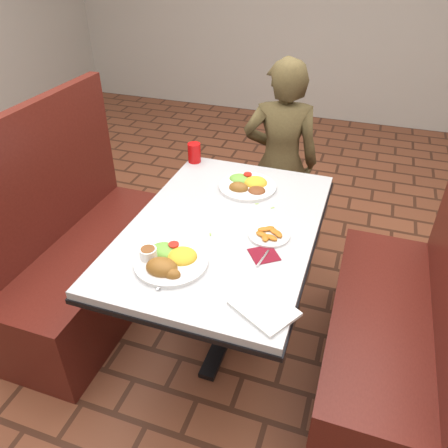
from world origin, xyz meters
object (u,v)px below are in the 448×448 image
(dining_table, at_px, (224,241))
(near_dinner_plate, at_px, (169,258))
(booth_bench_right, at_px, (392,334))
(diner_person, at_px, (280,163))
(booth_bench_left, at_px, (86,261))
(far_dinner_plate, at_px, (248,183))
(red_tumbler, at_px, (194,153))
(plantain_plate, at_px, (269,234))

(dining_table, relative_size, near_dinner_plate, 4.20)
(near_dinner_plate, bearing_deg, booth_bench_right, 20.28)
(dining_table, distance_m, diner_person, 0.91)
(diner_person, distance_m, near_dinner_plate, 1.26)
(booth_bench_left, height_order, booth_bench_right, same)
(far_dinner_plate, height_order, red_tumbler, red_tumbler)
(plantain_plate, bearing_deg, dining_table, 173.10)
(far_dinner_plate, bearing_deg, booth_bench_right, -23.82)
(dining_table, xyz_separation_m, red_tumbler, (-0.36, 0.54, 0.15))
(red_tumbler, bearing_deg, plantain_plate, -44.54)
(dining_table, bearing_deg, far_dinner_plate, 88.80)
(booth_bench_right, height_order, plantain_plate, booth_bench_right)
(plantain_plate, bearing_deg, booth_bench_left, 178.55)
(diner_person, relative_size, plantain_plate, 7.23)
(booth_bench_right, bearing_deg, diner_person, 129.42)
(booth_bench_right, bearing_deg, far_dinner_plate, 156.18)
(booth_bench_left, relative_size, diner_person, 0.94)
(far_dinner_plate, bearing_deg, plantain_plate, -61.38)
(dining_table, distance_m, booth_bench_left, 0.86)
(near_dinner_plate, bearing_deg, plantain_plate, 43.95)
(plantain_plate, bearing_deg, diner_person, 99.57)
(dining_table, bearing_deg, booth_bench_left, 180.00)
(booth_bench_right, distance_m, red_tumbler, 1.36)
(dining_table, bearing_deg, near_dinner_plate, -108.09)
(diner_person, relative_size, far_dinner_plate, 4.41)
(booth_bench_left, xyz_separation_m, plantain_plate, (1.01, -0.03, 0.43))
(near_dinner_plate, height_order, red_tumbler, red_tumbler)
(dining_table, height_order, booth_bench_right, booth_bench_right)
(dining_table, relative_size, diner_person, 0.95)
(dining_table, relative_size, far_dinner_plate, 4.20)
(red_tumbler, bearing_deg, booth_bench_left, -129.22)
(dining_table, relative_size, booth_bench_left, 1.01)
(dining_table, xyz_separation_m, booth_bench_left, (-0.80, 0.00, -0.32))
(booth_bench_left, height_order, diner_person, diner_person)
(booth_bench_left, height_order, near_dinner_plate, booth_bench_left)
(booth_bench_left, distance_m, diner_person, 1.28)
(dining_table, distance_m, plantain_plate, 0.24)
(booth_bench_left, relative_size, booth_bench_right, 1.00)
(booth_bench_left, distance_m, red_tumbler, 0.84)
(diner_person, height_order, near_dinner_plate, diner_person)
(near_dinner_plate, xyz_separation_m, far_dinner_plate, (0.12, 0.68, -0.01))
(plantain_plate, bearing_deg, far_dinner_plate, 118.62)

